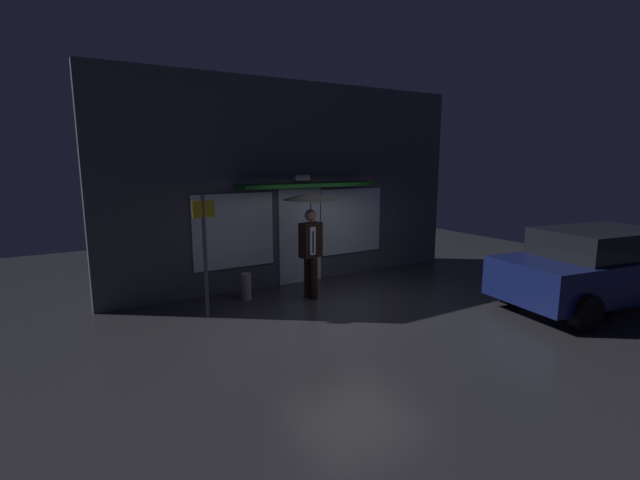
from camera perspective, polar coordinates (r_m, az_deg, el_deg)
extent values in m
plane|color=#2D2D33|center=(8.99, 4.37, -8.40)|extent=(18.00, 18.00, 0.00)
cube|color=#4C4C56|center=(10.54, -3.01, 7.06)|extent=(8.84, 0.30, 4.58)
cube|color=white|center=(10.52, -2.50, 0.52)|extent=(1.10, 0.04, 2.20)
cube|color=white|center=(9.81, -10.81, 1.13)|extent=(1.80, 0.04, 1.60)
cube|color=white|center=(11.24, 3.89, 2.42)|extent=(1.80, 0.04, 1.60)
cube|color=white|center=(10.31, -2.35, 7.88)|extent=(0.36, 0.16, 0.12)
cube|color=#144C19|center=(10.10, -1.64, 6.98)|extent=(3.20, 0.70, 0.08)
cylinder|color=black|center=(9.31, -0.77, -4.90)|extent=(0.15, 0.15, 0.88)
cylinder|color=black|center=(9.45, -1.58, -4.67)|extent=(0.15, 0.15, 0.88)
cube|color=black|center=(9.21, -1.19, 0.00)|extent=(0.50, 0.32, 0.71)
cube|color=silver|center=(9.09, -0.93, -0.13)|extent=(0.14, 0.05, 0.57)
cube|color=navy|center=(9.09, -0.92, -0.26)|extent=(0.05, 0.03, 0.45)
sphere|color=tan|center=(9.13, -1.20, 3.13)|extent=(0.24, 0.24, 0.24)
cylinder|color=slate|center=(9.13, -1.20, 3.14)|extent=(0.02, 0.02, 0.95)
cone|color=black|center=(9.09, -1.21, 5.60)|extent=(1.14, 1.14, 0.16)
cube|color=navy|center=(10.40, 31.62, -3.67)|extent=(4.39, 2.32, 0.75)
cube|color=black|center=(10.28, 31.94, -0.24)|extent=(2.54, 1.84, 0.52)
cylinder|color=black|center=(12.09, 32.11, -3.55)|extent=(0.67, 0.31, 0.64)
cylinder|color=black|center=(9.93, 22.59, -5.45)|extent=(0.67, 0.31, 0.64)
cylinder|color=black|center=(8.87, 30.55, -7.91)|extent=(0.67, 0.31, 0.64)
cylinder|color=#595B60|center=(8.37, -14.28, -2.12)|extent=(0.07, 0.07, 2.24)
cube|color=gold|center=(8.22, -14.51, 3.80)|extent=(0.40, 0.02, 0.30)
cylinder|color=#9E998E|center=(9.45, -9.28, -5.83)|extent=(0.20, 0.20, 0.55)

